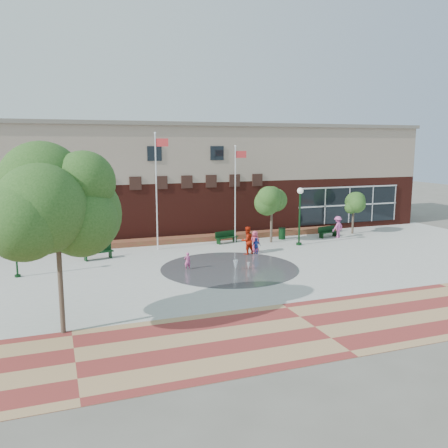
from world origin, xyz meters
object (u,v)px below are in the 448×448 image
object	(u,v)px
bench_left	(98,255)
child_splash	(187,261)
tree_big_left	(56,203)
flagpole_right	(236,189)
flagpole_left	(157,185)
trash_can	(282,233)

from	to	relation	value
bench_left	child_splash	world-z (taller)	child_splash
tree_big_left	flagpole_right	bearing A→B (deg)	47.44
flagpole_left	child_splash	world-z (taller)	flagpole_left
tree_big_left	child_splash	xyz separation A→B (m)	(7.33, 7.67, -4.74)
bench_left	tree_big_left	size ratio (longest dim) A/B	0.28
flagpole_left	child_splash	size ratio (longest dim) A/B	7.76
flagpole_right	trash_can	distance (m)	5.37
flagpole_right	bench_left	world-z (taller)	flagpole_right
trash_can	tree_big_left	xyz separation A→B (m)	(-16.90, -14.03, 4.80)
flagpole_right	child_splash	size ratio (longest dim) A/B	6.90
tree_big_left	child_splash	bearing A→B (deg)	46.32
child_splash	bench_left	bearing A→B (deg)	-45.90
trash_can	child_splash	xyz separation A→B (m)	(-9.58, -6.35, 0.06)
bench_left	trash_can	world-z (taller)	bench_left
flagpole_right	child_splash	distance (m)	9.33
flagpole_left	bench_left	bearing A→B (deg)	-145.46
bench_left	tree_big_left	distance (m)	13.39
trash_can	child_splash	size ratio (longest dim) A/B	0.88
flagpole_left	bench_left	world-z (taller)	flagpole_left
flagpole_left	tree_big_left	xyz separation A→B (m)	(-6.86, -13.73, 0.63)
flagpole_left	flagpole_right	world-z (taller)	flagpole_left
flagpole_right	child_splash	bearing A→B (deg)	-121.85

